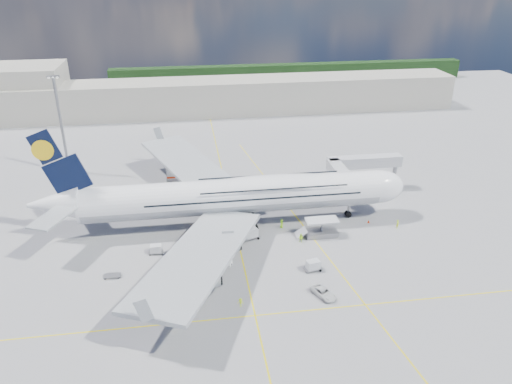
{
  "coord_description": "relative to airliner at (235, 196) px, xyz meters",
  "views": [
    {
      "loc": [
        -9.25,
        -82.41,
        51.38
      ],
      "look_at": [
        4.35,
        8.0,
        8.32
      ],
      "focal_mm": 35.0,
      "sensor_mm": 36.0,
      "label": 1
    }
  ],
  "objects": [
    {
      "name": "catering_truck_inner",
      "position": [
        -11.4,
        23.33,
        -4.92
      ],
      "size": [
        6.89,
        2.74,
        4.13
      ],
      "rotation": [
        0.0,
        0.0,
        0.01
      ],
      "color": "gray",
      "rests_on": "ground"
    },
    {
      "name": "cone_wing_left_outer",
      "position": [
        -7.63,
        30.26,
        -6.6
      ],
      "size": [
        0.43,
        0.43,
        0.55
      ],
      "color": "red",
      "rests_on": "ground"
    },
    {
      "name": "dolly_nose_far",
      "position": [
        11.95,
        -19.03,
        -5.79
      ],
      "size": [
        3.44,
        2.32,
        2.0
      ],
      "rotation": [
        0.0,
        0.0,
        0.22
      ],
      "color": "gray",
      "rests_on": "ground"
    },
    {
      "name": "cone_nose",
      "position": [
        28.23,
        -3.38,
        -6.56
      ],
      "size": [
        0.5,
        0.5,
        0.64
      ],
      "color": "red",
      "rests_on": "ground"
    },
    {
      "name": "cone_wing_right_inner",
      "position": [
        -11.07,
        -14.04,
        -6.61
      ],
      "size": [
        0.42,
        0.42,
        0.54
      ],
      "color": "red",
      "rests_on": "ground"
    },
    {
      "name": "dolly_row_a",
      "position": [
        -16.34,
        -9.02,
        -5.91
      ],
      "size": [
        2.86,
        1.58,
        1.78
      ],
      "rotation": [
        0.0,
        0.0,
        -0.03
      ],
      "color": "gray",
      "rests_on": "ground"
    },
    {
      "name": "service_van",
      "position": [
        11.76,
        -26.73,
        -6.18
      ],
      "size": [
        4.15,
        5.44,
        1.37
      ],
      "primitive_type": "imported",
      "rotation": [
        0.0,
        0.0,
        0.44
      ],
      "color": "silver",
      "rests_on": "ground"
    },
    {
      "name": "taxi_line_diag",
      "position": [
        13.74,
        -0.0,
        -6.86
      ],
      "size": [
        14.16,
        99.06,
        0.01
      ],
      "primitive_type": "cube",
      "rotation": [
        0.0,
        0.0,
        0.14
      ],
      "color": "yellow",
      "rests_on": "ground"
    },
    {
      "name": "taxi_line_main",
      "position": [
        -0.26,
        -10.0,
        -6.86
      ],
      "size": [
        0.25,
        220.0,
        0.01
      ],
      "primitive_type": "cube",
      "color": "yellow",
      "rests_on": "ground"
    },
    {
      "name": "crew_wing",
      "position": [
        -12.47,
        -21.87,
        -6.04
      ],
      "size": [
        0.52,
        1.01,
        1.65
      ],
      "primitive_type": "imported",
      "rotation": [
        0.0,
        0.0,
        1.69
      ],
      "color": "yellow",
      "rests_on": "ground"
    },
    {
      "name": "tree_line",
      "position": [
        39.74,
        130.0,
        -2.87
      ],
      "size": [
        160.0,
        6.0,
        8.0
      ],
      "primitive_type": "cube",
      "color": "#193814",
      "rests_on": "ground"
    },
    {
      "name": "baggage_tug",
      "position": [
        -3.96,
        -14.7,
        -6.0
      ],
      "size": [
        3.48,
        2.65,
        1.97
      ],
      "rotation": [
        0.0,
        0.0,
        -0.43
      ],
      "color": "white",
      "rests_on": "ground"
    },
    {
      "name": "cone_tail",
      "position": [
        -42.28,
        7.36,
        -6.56
      ],
      "size": [
        0.51,
        0.51,
        0.64
      ],
      "color": "red",
      "rests_on": "ground"
    },
    {
      "name": "terminal",
      "position": [
        -0.26,
        85.0,
        -0.87
      ],
      "size": [
        180.0,
        16.0,
        12.0
      ],
      "primitive_type": "cube",
      "color": "#B2AD9E",
      "rests_on": "ground"
    },
    {
      "name": "crew_loader",
      "position": [
        12.05,
        -9.19,
        -5.88
      ],
      "size": [
        1.22,
        1.16,
        1.98
      ],
      "primitive_type": "imported",
      "rotation": [
        0.0,
        0.0,
        -0.59
      ],
      "color": "#B9FE1A",
      "rests_on": "ground"
    },
    {
      "name": "cargo_loader",
      "position": [
        16.56,
        -7.11,
        -5.62
      ],
      "size": [
        8.53,
        3.2,
        3.67
      ],
      "color": "silver",
      "rests_on": "ground"
    },
    {
      "name": "airliner",
      "position": [
        0.0,
        0.0,
        0.0
      ],
      "size": [
        77.26,
        79.15,
        23.71
      ],
      "color": "white",
      "rests_on": "ground"
    },
    {
      "name": "ground",
      "position": [
        -0.26,
        -10.0,
        -6.87
      ],
      "size": [
        300.0,
        300.0,
        0.0
      ],
      "primitive_type": "plane",
      "color": "gray",
      "rests_on": "ground"
    },
    {
      "name": "crew_van",
      "position": [
        9.39,
        -2.71,
        -5.9
      ],
      "size": [
        0.93,
        1.11,
        1.93
      ],
      "primitive_type": "imported",
      "rotation": [
        0.0,
        0.0,
        1.96
      ],
      "color": "#A0F81A",
      "rests_on": "ground"
    },
    {
      "name": "crew_nose",
      "position": [
        33.34,
        -6.55,
        -5.9
      ],
      "size": [
        0.83,
        0.81,
        1.93
      ],
      "primitive_type": "imported",
      "rotation": [
        0.0,
        0.0,
        0.71
      ],
      "color": "#E4FB1A",
      "rests_on": "ground"
    },
    {
      "name": "jet_bridge",
      "position": [
        29.55,
        10.94,
        -0.02
      ],
      "size": [
        18.8,
        12.1,
        8.5
      ],
      "color": "#B7B7BC",
      "rests_on": "ground"
    },
    {
      "name": "dolly_back",
      "position": [
        -23.79,
        -15.77,
        -6.54
      ],
      "size": [
        2.91,
        1.57,
        0.43
      ],
      "rotation": [
        0.0,
        0.0,
        -0.01
      ],
      "color": "gray",
      "rests_on": "ground"
    },
    {
      "name": "dolly_row_c",
      "position": [
        -18.11,
        -23.67,
        -5.9
      ],
      "size": [
        3.08,
        2.03,
        1.8
      ],
      "rotation": [
        0.0,
        0.0,
        -0.19
      ],
      "color": "gray",
      "rests_on": "ground"
    },
    {
      "name": "catering_truck_outer",
      "position": [
        -11.07,
        25.76,
        -5.2
      ],
      "size": [
        6.31,
        3.3,
        3.58
      ],
      "rotation": [
        0.0,
        0.0,
        0.21
      ],
      "color": "gray",
      "rests_on": "ground"
    },
    {
      "name": "taxi_line_cross",
      "position": [
        -0.26,
        -30.0,
        -6.86
      ],
      "size": [
        120.0,
        0.25,
        0.01
      ],
      "primitive_type": "cube",
      "color": "yellow",
      "rests_on": "ground"
    },
    {
      "name": "cone_wing_left_inner",
      "position": [
        -4.59,
        12.76,
        -6.58
      ],
      "size": [
        0.47,
        0.47,
        0.6
      ],
      "color": "red",
      "rests_on": "ground"
    },
    {
      "name": "crew_tug",
      "position": [
        -2.27,
        -27.43,
        -6.06
      ],
      "size": [
        1.18,
        0.91,
        1.61
      ],
      "primitive_type": "imported",
      "rotation": [
        0.0,
        0.0,
        -0.35
      ],
      "color": "#C4E618",
      "rests_on": "ground"
    },
    {
      "name": "cone_wing_right_outer",
      "position": [
        -11.13,
        -22.13,
        -6.58
      ],
      "size": [
        0.47,
        0.47,
        0.6
      ],
      "color": "red",
      "rests_on": "ground"
    },
    {
      "name": "hangar",
      "position": [
        -70.26,
        90.0,
        2.13
      ],
      "size": [
        40.0,
        22.0,
        18.0
      ],
      "primitive_type": "cube",
      "color": "#B2AD9E",
      "rests_on": "ground"
    },
    {
      "name": "dolly_row_b",
      "position": [
        -10.74,
        -18.44,
        -6.57
      ],
      "size": [
        2.81,
        1.71,
        0.39
      ],
      "rotation": [
        0.0,
        0.0,
        -0.11
      ],
      "color": "gray",
      "rests_on": "ground"
    },
    {
      "name": "light_mast",
      "position": [
        -40.26,
        35.0,
        6.34
      ],
      "size": [
        3.0,
        0.7,
        25.5
      ],
      "color": "gray",
      "rests_on": "ground"
    },
    {
      "name": "dolly_nose_near",
      "position": [
        2.46,
        -6.14,
        -5.7
      ],
      "size": [
        3.84,
        2.82,
        2.18
      ],
      "rotation": [
        0.0,
        0.0,
        0.32
      ],
      "color": "gray",
      "rests_on": "ground"
    }
  ]
}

